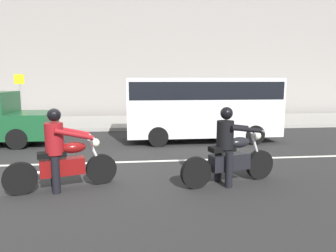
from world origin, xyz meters
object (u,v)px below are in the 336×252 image
Objects in this scene: motorcycle_with_rider_crimson at (61,157)px; parked_van_white at (202,104)px; motorcycle_with_rider_black_leather at (229,152)px; street_sign_post at (20,93)px.

parked_van_white reaches higher than motorcycle_with_rider_crimson.
motorcycle_with_rider_crimson is 0.97× the size of motorcycle_with_rider_black_leather.
street_sign_post reaches higher than parked_van_white.
street_sign_post is (-7.53, 4.46, 0.25)m from parked_van_white.
motorcycle_with_rider_black_leather is 4.59m from parked_van_white.
motorcycle_with_rider_crimson reaches higher than motorcycle_with_rider_black_leather.
motorcycle_with_rider_black_leather is at bearing -51.72° from street_sign_post.
parked_van_white is at bearing -30.67° from street_sign_post.
parked_van_white is 2.28× the size of street_sign_post.
motorcycle_with_rider_black_leather is 0.41× the size of parked_van_white.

